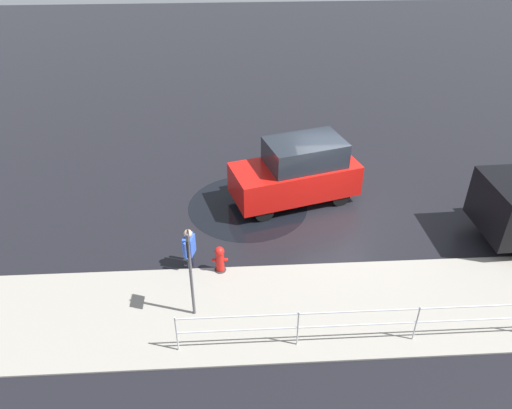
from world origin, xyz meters
TOP-DOWN VIEW (x-y plane):
  - ground_plane at (0.00, 0.00)m, footprint 60.00×60.00m
  - kerb_strip at (0.00, 4.20)m, footprint 24.00×3.20m
  - moving_hatchback at (1.24, -0.64)m, footprint 4.22×2.71m
  - fire_hydrant at (3.67, 2.70)m, footprint 0.42×0.31m
  - pedestrian at (4.46, 2.47)m, footprint 0.33×0.55m
  - metal_railing at (-0.67, 5.31)m, footprint 10.56×0.04m
  - sign_post at (4.29, 4.22)m, footprint 0.07×0.44m
  - puddle_patch at (2.81, -0.34)m, footprint 3.78×3.78m

SIDE VIEW (x-z plane):
  - ground_plane at x=0.00m, z-range 0.00..0.00m
  - puddle_patch at x=2.81m, z-range 0.00..0.01m
  - kerb_strip at x=0.00m, z-range 0.00..0.04m
  - fire_hydrant at x=3.67m, z-range 0.00..0.80m
  - pedestrian at x=4.46m, z-range 0.07..1.29m
  - metal_railing at x=-0.67m, z-range 0.21..1.26m
  - moving_hatchback at x=1.24m, z-range 0.00..2.06m
  - sign_post at x=4.29m, z-range 0.38..2.78m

